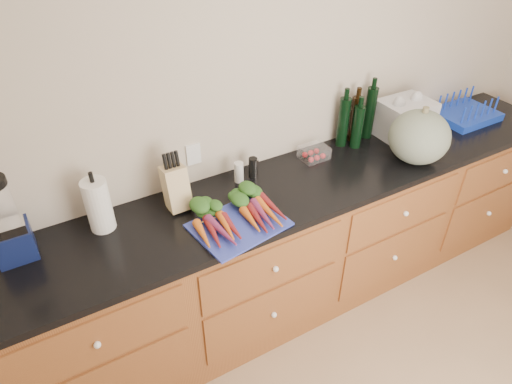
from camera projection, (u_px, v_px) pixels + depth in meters
wall_back at (286, 97)px, 2.60m from camera, size 4.10×0.05×2.60m
cabinets at (309, 242)px, 2.88m from camera, size 3.60×0.64×0.90m
countertop at (314, 180)px, 2.60m from camera, size 3.64×0.62×0.04m
cutting_board at (239, 225)px, 2.25m from camera, size 0.48×0.39×0.01m
carrots at (234, 214)px, 2.26m from camera, size 0.45×0.34×0.06m
squash at (419, 137)px, 2.64m from camera, size 0.35×0.35×0.32m
blender_appliance at (6, 225)px, 1.98m from camera, size 0.16×0.16×0.41m
paper_towel at (98, 205)px, 2.16m from camera, size 0.12×0.12×0.27m
knife_block at (176, 188)px, 2.31m from camera, size 0.11×0.11×0.23m
grinder_salt at (239, 172)px, 2.52m from camera, size 0.05×0.05×0.12m
grinder_pepper at (253, 168)px, 2.56m from camera, size 0.05×0.05×0.12m
canister_chrome at (254, 168)px, 2.57m from camera, size 0.05×0.05×0.11m
tomato_box at (314, 153)px, 2.73m from camera, size 0.16×0.13×0.08m
bottles at (357, 120)px, 2.83m from camera, size 0.28×0.14×0.33m
grocery_bag at (404, 119)px, 2.92m from camera, size 0.33×0.26×0.24m
dish_rack at (465, 113)px, 3.16m from camera, size 0.41×0.33×0.16m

